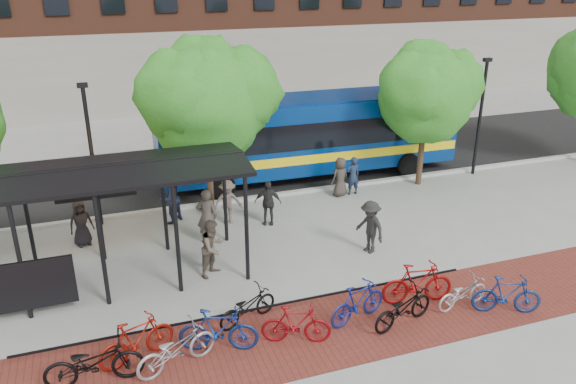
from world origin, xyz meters
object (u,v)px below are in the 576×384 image
object	(u,v)px
bus_shelter	(50,191)
bike_8	(403,308)
bike_7	(358,303)
pedestrian_3	(228,202)
bike_4	(247,306)
bike_5	(296,324)
pedestrian_4	(268,203)
bike_10	(463,293)
bike_11	(507,295)
pedestrian_0	(81,223)
bike_1	(137,340)
pedestrian_7	(353,176)
pedestrian_6	(340,177)
lamp_post_right	(480,114)
bike_2	(176,348)
lamp_post_left	(92,152)
tree_b	(208,96)
bike_3	(219,330)
pedestrian_2	(169,198)
bus	(309,131)
tree_c	(428,90)
bike_9	(417,283)
pedestrian_1	(207,216)
pedestrian_9	(370,227)
pedestrian_8	(213,248)

from	to	relation	value
bus_shelter	bike_8	bearing A→B (deg)	-30.67
bike_7	pedestrian_3	distance (m)	7.23
bike_4	bike_5	bearing A→B (deg)	-165.48
pedestrian_4	bike_10	bearing A→B (deg)	-42.52
bus_shelter	bike_11	bearing A→B (deg)	-25.54
bike_4	bike_5	world-z (taller)	bike_5
pedestrian_0	bus_shelter	bearing A→B (deg)	-117.97
bike_11	pedestrian_3	xyz separation A→B (m)	(-5.70, 7.99, 0.28)
bike_1	pedestrian_7	bearing A→B (deg)	-70.56
bike_4	pedestrian_6	bearing A→B (deg)	-60.75
lamp_post_right	bike_2	size ratio (longest dim) A/B	2.55
lamp_post_left	pedestrian_4	xyz separation A→B (m)	(5.72, -1.97, -1.92)
bike_1	tree_b	bearing A→B (deg)	-44.64
bike_5	bike_1	bearing A→B (deg)	101.78
tree_b	lamp_post_left	world-z (taller)	tree_b
bike_3	bike_2	bearing A→B (deg)	123.74
bike_1	bike_11	world-z (taller)	bike_1
bike_5	bike_8	size ratio (longest dim) A/B	0.88
lamp_post_right	pedestrian_2	bearing A→B (deg)	-177.20
bus	bike_1	size ratio (longest dim) A/B	6.87
tree_c	bike_1	distance (m)	15.25
bus_shelter	bike_2	distance (m)	5.85
bike_9	pedestrian_0	size ratio (longest dim) A/B	1.27
pedestrian_0	pedestrian_3	distance (m)	4.99
tree_b	bike_9	world-z (taller)	tree_b
bike_5	pedestrian_2	size ratio (longest dim) A/B	0.90
pedestrian_1	pedestrian_9	bearing A→B (deg)	169.74
bus	pedestrian_4	world-z (taller)	bus
bus	pedestrian_0	world-z (taller)	bus
lamp_post_left	bike_4	distance (m)	8.58
tree_c	pedestrian_6	world-z (taller)	tree_c
pedestrian_4	tree_c	bearing A→B (deg)	34.03
lamp_post_left	pedestrian_8	distance (m)	6.03
bike_5	bike_9	bearing A→B (deg)	-60.66
bike_1	bike_3	world-z (taller)	bike_3
tree_c	lamp_post_right	xyz separation A→B (m)	(2.91, 0.25, -1.31)
lamp_post_left	pedestrian_7	bearing A→B (deg)	-2.36
bus	pedestrian_6	size ratio (longest dim) A/B	8.14
bike_4	bike_5	xyz separation A→B (m)	(0.90, -1.24, 0.06)
pedestrian_4	bus	bearing A→B (deg)	73.64
bike_5	bike_8	distance (m)	2.87
pedestrian_4	pedestrian_7	xyz separation A→B (m)	(4.10, 1.56, -0.03)
lamp_post_left	bike_5	xyz separation A→B (m)	(4.31, -8.78, -2.23)
bike_10	pedestrian_9	size ratio (longest dim) A/B	0.94
bike_9	bike_3	bearing A→B (deg)	102.27
pedestrian_2	pedestrian_4	size ratio (longest dim) A/B	1.16
pedestrian_0	pedestrian_4	distance (m)	6.36
bike_4	bus	bearing A→B (deg)	-50.82
pedestrian_0	bus	bearing A→B (deg)	4.65
pedestrian_8	bike_10	bearing A→B (deg)	-72.06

